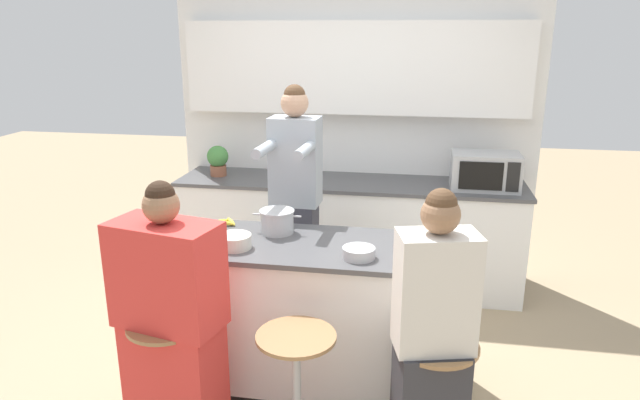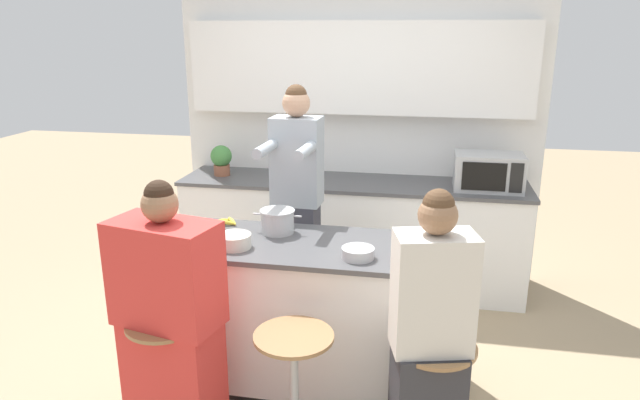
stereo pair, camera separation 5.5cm
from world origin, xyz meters
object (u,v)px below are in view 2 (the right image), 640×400
at_px(bar_stool_rightmost, 431,397).
at_px(juice_carton, 448,226).
at_px(person_cooking, 297,214).
at_px(person_seated_near, 429,350).
at_px(person_wrapped_blanket, 170,324).
at_px(fruit_bowl, 234,241).
at_px(microwave, 488,172).
at_px(banana_bunch, 227,221).
at_px(cooking_pot, 277,221).
at_px(bar_stool_leftmost, 169,370).
at_px(potted_plant, 221,159).
at_px(kitchen_island, 318,315).
at_px(coffee_cup_near, 412,256).
at_px(bar_stool_center, 294,385).

relative_size(bar_stool_rightmost, juice_carton, 4.04).
xyz_separation_m(person_cooking, person_seated_near, (0.93, -1.23, -0.23)).
relative_size(bar_stool_rightmost, person_wrapped_blanket, 0.47).
xyz_separation_m(fruit_bowl, microwave, (1.54, 1.59, 0.10)).
relative_size(person_cooking, banana_bunch, 12.40).
bearing_deg(person_seated_near, microwave, 64.48).
xyz_separation_m(person_cooking, cooking_pot, (-0.02, -0.46, 0.10)).
relative_size(bar_stool_leftmost, fruit_bowl, 3.50).
bearing_deg(banana_bunch, person_cooking, 45.23).
distance_m(person_cooking, cooking_pot, 0.47).
bearing_deg(potted_plant, fruit_bowl, -67.46).
xyz_separation_m(person_cooking, microwave, (1.34, 0.84, 0.16)).
bearing_deg(person_cooking, person_seated_near, -50.47).
height_order(kitchen_island, microwave, microwave).
bearing_deg(cooking_pot, fruit_bowl, -121.40).
xyz_separation_m(person_wrapped_blanket, fruit_bowl, (0.20, 0.48, 0.29)).
bearing_deg(juice_carton, coffee_cup_near, -114.38).
relative_size(bar_stool_leftmost, banana_bunch, 4.74).
bearing_deg(cooking_pot, person_wrapped_blanket, -115.77).
relative_size(bar_stool_rightmost, cooking_pot, 2.25).
xyz_separation_m(bar_stool_leftmost, banana_bunch, (0.05, 0.85, 0.55)).
distance_m(bar_stool_center, fruit_bowl, 0.88).
bearing_deg(kitchen_island, bar_stool_rightmost, -40.60).
distance_m(juice_carton, microwave, 1.25).
distance_m(person_cooking, potted_plant, 1.25).
height_order(kitchen_island, bar_stool_leftmost, kitchen_island).
height_order(person_wrapped_blanket, potted_plant, person_wrapped_blanket).
distance_m(person_cooking, fruit_bowl, 0.78).
bearing_deg(banana_bunch, coffee_cup_near, -19.29).
distance_m(juice_carton, potted_plant, 2.26).
relative_size(kitchen_island, potted_plant, 6.57).
bearing_deg(coffee_cup_near, bar_stool_center, -141.21).
distance_m(cooking_pot, microwave, 1.88).
distance_m(fruit_bowl, microwave, 2.21).
distance_m(bar_stool_leftmost, microwave, 2.80).
xyz_separation_m(bar_stool_rightmost, banana_bunch, (-1.32, 0.82, 0.55)).
relative_size(cooking_pot, coffee_cup_near, 2.56).
relative_size(person_seated_near, banana_bunch, 10.16).
bearing_deg(coffee_cup_near, juice_carton, 65.62).
height_order(microwave, potted_plant, microwave).
xyz_separation_m(fruit_bowl, juice_carton, (1.21, 0.38, 0.04)).
bearing_deg(microwave, person_seated_near, -101.43).
bearing_deg(person_seated_near, bar_stool_leftmost, 165.85).
height_order(bar_stool_leftmost, coffee_cup_near, coffee_cup_near).
bearing_deg(person_cooking, bar_stool_rightmost, -48.98).
relative_size(person_cooking, juice_carton, 10.58).
relative_size(bar_stool_rightmost, potted_plant, 2.62).
bearing_deg(bar_stool_center, bar_stool_rightmost, 3.00).
relative_size(bar_stool_leftmost, juice_carton, 4.04).
relative_size(kitchen_island, banana_bunch, 11.88).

